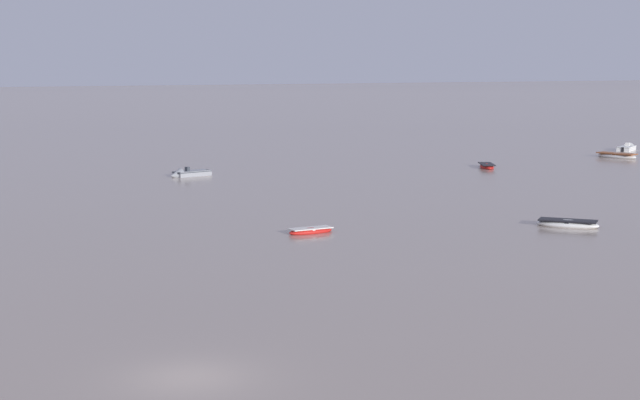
{
  "coord_description": "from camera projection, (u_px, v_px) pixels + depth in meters",
  "views": [
    {
      "loc": [
        -10.16,
        -33.22,
        10.95
      ],
      "look_at": [
        20.78,
        34.65,
        0.73
      ],
      "focal_mm": 57.6,
      "sensor_mm": 36.0,
      "label": 1
    }
  ],
  "objects": [
    {
      "name": "ground_plane",
      "position": [
        190.0,
        378.0,
        35.61
      ],
      "size": [
        800.0,
        800.0,
        0.0
      ],
      "primitive_type": "plane",
      "color": "gray"
    },
    {
      "name": "motorboat_moored_0",
      "position": [
        628.0,
        149.0,
        124.87
      ],
      "size": [
        4.38,
        3.74,
        1.48
      ],
      "rotation": [
        0.0,
        0.0,
        0.63
      ],
      "color": "white",
      "rests_on": "ground"
    },
    {
      "name": "rowboat_moored_1",
      "position": [
        311.0,
        231.0,
        65.25
      ],
      "size": [
        3.14,
        1.31,
        0.48
      ],
      "rotation": [
        0.0,
        0.0,
        3.23
      ],
      "color": "red",
      "rests_on": "ground"
    },
    {
      "name": "rowboat_moored_3",
      "position": [
        568.0,
        224.0,
        67.75
      ],
      "size": [
        3.84,
        3.9,
        0.64
      ],
      "rotation": [
        0.0,
        0.0,
        5.48
      ],
      "color": "white",
      "rests_on": "ground"
    },
    {
      "name": "rowboat_moored_4",
      "position": [
        617.0,
        156.0,
        115.38
      ],
      "size": [
        3.14,
        5.02,
        0.75
      ],
      "rotation": [
        0.0,
        0.0,
        5.06
      ],
      "color": "white",
      "rests_on": "ground"
    },
    {
      "name": "motorboat_moored_1",
      "position": [
        187.0,
        174.0,
        96.89
      ],
      "size": [
        4.33,
        2.44,
        1.41
      ],
      "rotation": [
        0.0,
        0.0,
        3.4
      ],
      "color": "gray",
      "rests_on": "ground"
    },
    {
      "name": "rowboat_moored_6",
      "position": [
        487.0,
        166.0,
        104.53
      ],
      "size": [
        2.76,
        4.02,
        0.6
      ],
      "rotation": [
        0.0,
        0.0,
        1.15
      ],
      "color": "red",
      "rests_on": "ground"
    }
  ]
}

